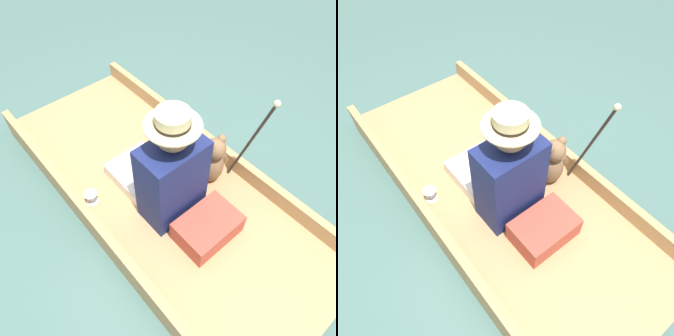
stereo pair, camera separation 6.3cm
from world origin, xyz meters
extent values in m
plane|color=#476B66|center=(0.00, 0.00, 0.00)|extent=(16.00, 16.00, 0.00)
cube|color=tan|center=(0.00, 0.00, 0.07)|extent=(1.19, 2.83, 0.15)
cube|color=tan|center=(-0.57, 0.00, 0.21)|extent=(0.06, 2.83, 0.13)
cube|color=tan|center=(0.57, 0.00, 0.21)|extent=(0.06, 2.83, 0.13)
cube|color=#B24738|center=(-0.01, -0.54, 0.23)|extent=(0.42, 0.29, 0.17)
cube|color=white|center=(-0.06, 0.13, 0.20)|extent=(0.38, 0.45, 0.11)
cube|color=navy|center=(-0.06, -0.22, 0.47)|extent=(0.42, 0.26, 0.65)
cube|color=beige|center=(-0.06, -0.09, 0.52)|extent=(0.04, 0.01, 0.36)
cube|color=white|center=(-0.17, -0.09, 0.55)|extent=(0.02, 0.01, 0.39)
cube|color=white|center=(0.06, -0.09, 0.55)|extent=(0.02, 0.01, 0.39)
sphere|color=#936B4C|center=(-0.06, -0.22, 0.90)|extent=(0.21, 0.21, 0.21)
cylinder|color=beige|center=(-0.06, -0.22, 0.97)|extent=(0.33, 0.33, 0.01)
cylinder|color=beige|center=(-0.06, -0.22, 1.01)|extent=(0.20, 0.20, 0.08)
cylinder|color=black|center=(-0.06, -0.22, 0.98)|extent=(0.20, 0.20, 0.02)
ellipsoid|color=#846042|center=(0.35, -0.22, 0.28)|extent=(0.19, 0.15, 0.27)
sphere|color=#846042|center=(0.35, -0.22, 0.48)|extent=(0.16, 0.16, 0.16)
sphere|color=brown|center=(0.35, -0.15, 0.47)|extent=(0.06, 0.06, 0.06)
sphere|color=#846042|center=(0.30, -0.22, 0.54)|extent=(0.07, 0.07, 0.07)
sphere|color=#846042|center=(0.41, -0.22, 0.54)|extent=(0.07, 0.07, 0.07)
cylinder|color=#846042|center=(0.25, -0.22, 0.33)|extent=(0.11, 0.07, 0.12)
cylinder|color=#846042|center=(0.45, -0.22, 0.33)|extent=(0.11, 0.07, 0.12)
sphere|color=#846042|center=(0.30, -0.18, 0.18)|extent=(0.08, 0.08, 0.08)
sphere|color=#846042|center=(0.40, -0.18, 0.18)|extent=(0.08, 0.08, 0.08)
cylinder|color=silver|center=(-0.46, 0.20, 0.15)|extent=(0.09, 0.09, 0.01)
cylinder|color=silver|center=(-0.46, 0.20, 0.18)|extent=(0.01, 0.01, 0.05)
cone|color=silver|center=(-0.46, 0.20, 0.23)|extent=(0.10, 0.10, 0.04)
cylinder|color=#2D2823|center=(0.50, -0.38, 0.56)|extent=(0.02, 0.24, 0.83)
sphere|color=beige|center=(0.50, -0.49, 0.98)|extent=(0.04, 0.04, 0.04)
camera|label=1|loc=(-0.92, -1.18, 2.17)|focal=35.00mm
camera|label=2|loc=(-0.87, -1.22, 2.17)|focal=35.00mm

